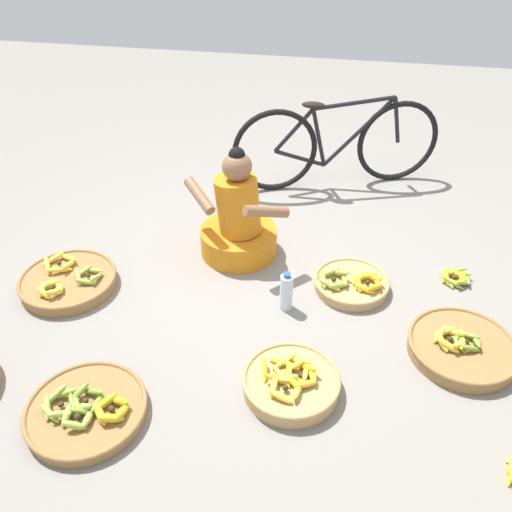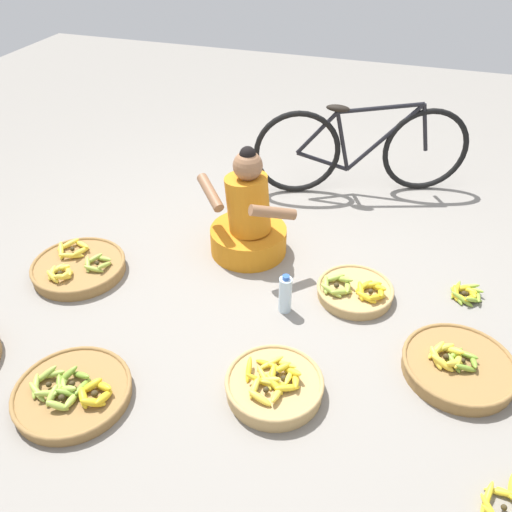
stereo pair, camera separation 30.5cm
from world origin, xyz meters
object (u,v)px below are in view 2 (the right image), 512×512
object	(u,v)px
banana_basket_front_right	(274,385)
banana_basket_near_vendor	(458,366)
vendor_woman_front	(248,221)
banana_basket_back_center	(355,291)
loose_bananas_mid_left	(465,294)
banana_basket_back_left	(72,392)
water_bottle	(285,294)
bicycle_leaning	(361,150)
loose_bananas_mid_right	(512,500)
banana_basket_front_left	(78,267)

from	to	relation	value
banana_basket_front_right	banana_basket_near_vendor	bearing A→B (deg)	25.87
vendor_woman_front	banana_basket_back_center	world-z (taller)	vendor_woman_front
vendor_woman_front	loose_bananas_mid_left	world-z (taller)	vendor_woman_front
vendor_woman_front	banana_basket_back_left	world-z (taller)	vendor_woman_front
water_bottle	bicycle_leaning	bearing A→B (deg)	84.02
banana_basket_back_left	loose_bananas_mid_right	distance (m)	2.06
bicycle_leaning	loose_bananas_mid_left	xyz separation A→B (m)	(0.86, -1.15, -0.33)
bicycle_leaning	banana_basket_front_left	size ratio (longest dim) A/B	2.67
vendor_woman_front	banana_basket_near_vendor	distance (m)	1.58
loose_bananas_mid_right	banana_basket_back_center	bearing A→B (deg)	126.88
water_bottle	banana_basket_front_left	bearing A→B (deg)	-177.25
loose_bananas_mid_right	water_bottle	size ratio (longest dim) A/B	1.09
water_bottle	banana_basket_back_left	bearing A→B (deg)	-130.87
banana_basket_front_right	banana_basket_back_center	bearing A→B (deg)	73.29
banana_basket_front_right	banana_basket_back_left	xyz separation A→B (m)	(-0.95, -0.34, -0.01)
vendor_woman_front	loose_bananas_mid_left	xyz separation A→B (m)	(1.43, -0.05, -0.22)
loose_bananas_mid_right	water_bottle	bearing A→B (deg)	144.43
vendor_woman_front	banana_basket_near_vendor	size ratio (longest dim) A/B	1.33
bicycle_leaning	banana_basket_back_center	size ratio (longest dim) A/B	3.40
banana_basket_front_left	banana_basket_back_center	world-z (taller)	banana_basket_back_center
banana_basket_back_center	water_bottle	xyz separation A→B (m)	(-0.38, -0.25, 0.08)
banana_basket_near_vendor	banana_basket_back_center	bearing A→B (deg)	144.11
vendor_woman_front	water_bottle	distance (m)	0.66
banana_basket_back_left	loose_bananas_mid_left	xyz separation A→B (m)	(1.86, 1.42, -0.01)
banana_basket_front_left	banana_basket_back_left	bearing A→B (deg)	-58.59
vendor_woman_front	loose_bananas_mid_left	size ratio (longest dim) A/B	3.57
banana_basket_back_left	water_bottle	xyz separation A→B (m)	(0.83, 0.96, 0.08)
banana_basket_back_left	water_bottle	bearing A→B (deg)	49.13
vendor_woman_front	banana_basket_near_vendor	xyz separation A→B (m)	(1.40, -0.70, -0.20)
banana_basket_back_left	loose_bananas_mid_right	xyz separation A→B (m)	(2.06, 0.09, -0.01)
loose_bananas_mid_left	loose_bananas_mid_right	world-z (taller)	same
vendor_woman_front	bicycle_leaning	bearing A→B (deg)	62.45
banana_basket_front_left	loose_bananas_mid_left	distance (m)	2.46
banana_basket_back_center	water_bottle	distance (m)	0.46
banana_basket_back_left	banana_basket_back_center	size ratio (longest dim) A/B	1.25
banana_basket_near_vendor	water_bottle	world-z (taller)	water_bottle
bicycle_leaning	loose_bananas_mid_right	world-z (taller)	bicycle_leaning
banana_basket_back_center	banana_basket_front_left	bearing A→B (deg)	-169.70
banana_basket_front_right	banana_basket_near_vendor	world-z (taller)	banana_basket_front_right
banana_basket_near_vendor	water_bottle	size ratio (longest dim) A/B	2.25
loose_bananas_mid_left	bicycle_leaning	bearing A→B (deg)	126.79
bicycle_leaning	loose_bananas_mid_right	size ratio (longest dim) A/B	5.65
banana_basket_near_vendor	loose_bananas_mid_right	world-z (taller)	banana_basket_near_vendor
vendor_woman_front	banana_basket_back_center	distance (m)	0.85
bicycle_leaning	banana_basket_back_center	world-z (taller)	bicycle_leaning
bicycle_leaning	banana_basket_front_right	distance (m)	2.24
bicycle_leaning	banana_basket_near_vendor	world-z (taller)	bicycle_leaning
vendor_woman_front	banana_basket_front_left	size ratio (longest dim) A/B	1.29
banana_basket_near_vendor	banana_basket_back_left	distance (m)	1.98
banana_basket_back_left	water_bottle	world-z (taller)	water_bottle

